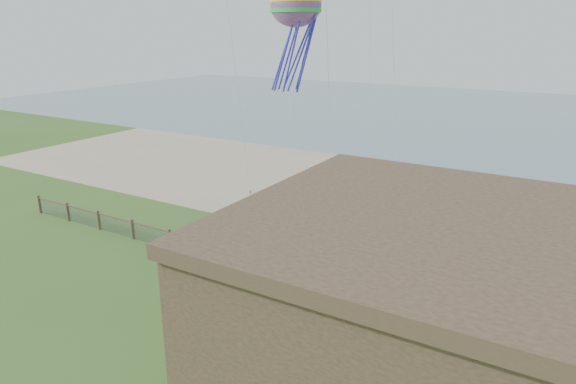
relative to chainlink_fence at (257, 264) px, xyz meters
name	(u,v)px	position (x,y,z in m)	size (l,w,h in m)	color
ground	(177,329)	(0.00, -6.00, -0.55)	(160.00, 160.00, 0.00)	#3B5F20
sand_beach	(373,193)	(0.00, 16.00, -0.55)	(72.00, 20.00, 0.02)	tan
ocean	(486,115)	(0.00, 60.00, -0.55)	(160.00, 68.00, 0.02)	slate
chainlink_fence	(257,264)	(0.00, 0.00, 0.00)	(36.20, 0.20, 1.25)	#4D3F2B
motel	(516,374)	(13.00, -7.00, 2.95)	(15.00, 10.00, 7.00)	#433223
motel_deck	(528,359)	(13.00, -1.00, -0.30)	(15.00, 2.00, 0.50)	brown
picnic_table	(256,298)	(1.71, -2.62, -0.19)	(1.71, 1.29, 0.72)	brown
octopus_kite	(295,36)	(-3.66, 10.16, 11.09)	(3.54, 2.50, 7.30)	#DB5722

